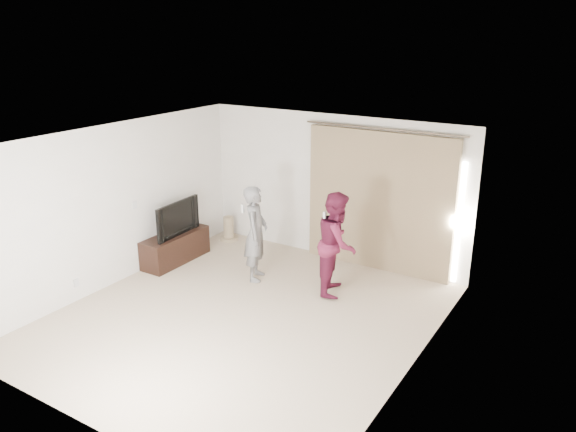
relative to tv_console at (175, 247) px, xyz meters
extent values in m
plane|color=#C2AC92|center=(2.27, -1.06, -0.26)|extent=(5.50, 5.50, 0.00)
cube|color=white|center=(2.27, 1.69, 1.04)|extent=(5.00, 0.04, 2.60)
cube|color=white|center=(-0.23, -1.06, 1.04)|extent=(0.04, 5.50, 2.60)
cube|color=silver|center=(-0.22, -0.66, 0.94)|extent=(0.02, 0.08, 0.12)
cube|color=silver|center=(-0.22, -1.96, 0.04)|extent=(0.02, 0.08, 0.12)
cube|color=silver|center=(2.27, -1.06, 2.34)|extent=(5.00, 5.50, 0.01)
cube|color=#8F7558|center=(3.17, 1.62, 0.94)|extent=(2.60, 0.10, 2.40)
cylinder|color=brown|center=(3.17, 1.62, 2.18)|extent=(2.80, 0.03, 0.03)
cube|color=white|center=(4.53, 1.66, 0.79)|extent=(0.08, 0.04, 2.00)
cube|color=black|center=(0.00, 0.00, 0.00)|extent=(0.47, 1.35, 0.52)
imported|color=black|center=(0.00, 0.00, 0.57)|extent=(0.18, 1.07, 0.61)
cylinder|color=tan|center=(0.17, 1.34, -0.23)|extent=(0.36, 0.36, 0.06)
cylinder|color=tan|center=(0.17, 1.34, 0.01)|extent=(0.20, 0.20, 0.42)
imported|color=slate|center=(1.65, 0.16, 0.54)|extent=(0.59, 0.69, 1.60)
cube|color=silver|center=(1.47, 0.06, 0.97)|extent=(0.04, 0.04, 0.14)
cube|color=silver|center=(1.47, 0.28, 0.86)|extent=(0.05, 0.05, 0.09)
imported|color=maroon|center=(3.00, 0.43, 0.56)|extent=(0.84, 0.95, 1.64)
cube|color=silver|center=(2.82, 0.33, 1.00)|extent=(0.04, 0.04, 0.14)
cube|color=silver|center=(2.82, 0.55, 0.89)|extent=(0.05, 0.05, 0.09)
camera|label=1|loc=(6.62, -6.87, 3.75)|focal=35.00mm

